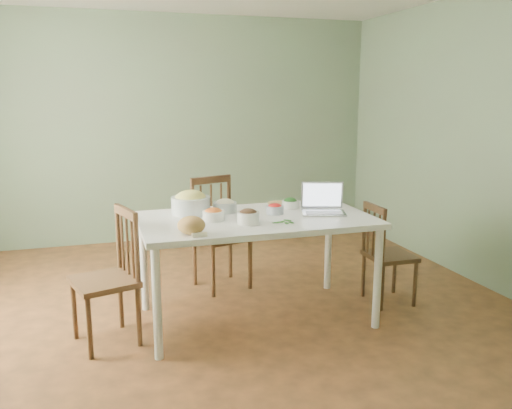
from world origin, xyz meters
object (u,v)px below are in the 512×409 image
object	(u,v)px
chair_left	(104,278)
laptop	(324,199)
dining_table	(256,268)
chair_right	(390,253)
chair_far	(222,234)
bowl_squash	(191,202)
bread_boule	(191,225)

from	to	relation	value
chair_left	laptop	xyz separation A→B (m)	(1.71, 0.03, 0.47)
dining_table	chair_right	xyz separation A→B (m)	(1.20, -0.01, 0.02)
chair_far	chair_left	world-z (taller)	chair_far
chair_right	bowl_squash	size ratio (longest dim) A/B	2.79
dining_table	chair_left	world-z (taller)	chair_left
chair_left	bowl_squash	size ratio (longest dim) A/B	3.14
dining_table	laptop	bearing A→B (deg)	-4.83
chair_far	bowl_squash	xyz separation A→B (m)	(-0.37, -0.49, 0.42)
chair_far	chair_left	bearing A→B (deg)	-156.84
chair_left	chair_right	world-z (taller)	chair_left
dining_table	chair_far	world-z (taller)	chair_far
dining_table	chair_far	distance (m)	0.79
dining_table	bread_boule	distance (m)	0.82
bowl_squash	chair_right	bearing A→B (deg)	-9.98
chair_far	laptop	size ratio (longest dim) A/B	2.99
bread_boule	chair_left	bearing A→B (deg)	155.53
chair_far	laptop	distance (m)	1.13
bread_boule	laptop	distance (m)	1.16
bread_boule	bowl_squash	xyz separation A→B (m)	(0.11, 0.64, 0.03)
chair_right	laptop	distance (m)	0.83
chair_far	bowl_squash	distance (m)	0.74
laptop	chair_right	bearing A→B (deg)	21.61
dining_table	chair_left	bearing A→B (deg)	-175.99
laptop	bread_boule	bearing A→B (deg)	-146.83
chair_far	chair_right	size ratio (longest dim) A/B	1.17
dining_table	chair_left	size ratio (longest dim) A/B	1.83
dining_table	bowl_squash	xyz separation A→B (m)	(-0.46, 0.29, 0.51)
chair_far	bread_boule	world-z (taller)	chair_far
chair_left	bowl_squash	bearing A→B (deg)	101.18
dining_table	chair_far	bearing A→B (deg)	96.67
chair_right	dining_table	bearing A→B (deg)	90.81
chair_far	bowl_squash	world-z (taller)	chair_far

